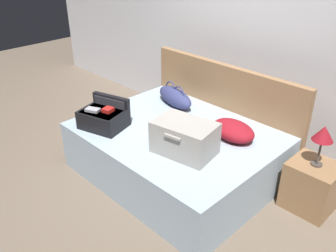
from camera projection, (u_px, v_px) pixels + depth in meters
ground_plane at (149, 189)px, 3.72m from camera, size 12.00×12.00×0.00m
back_wall at (252, 35)px, 4.12m from camera, size 8.00×0.10×2.60m
bed at (176, 153)px, 3.84m from camera, size 1.99×1.54×0.53m
headboard at (224, 108)px, 4.22m from camera, size 2.03×0.08×1.05m
hard_case_large at (185, 137)px, 3.28m from camera, size 0.61×0.46×0.31m
hard_case_medium at (104, 117)px, 3.74m from camera, size 0.53×0.46×0.30m
duffel_bag at (175, 97)px, 4.22m from camera, size 0.62×0.33×0.27m
pillow_near_headboard at (233, 130)px, 3.54m from camera, size 0.50×0.37×0.18m
nightstand at (311, 186)px, 3.37m from camera, size 0.44×0.40×0.48m
table_lamp at (323, 135)px, 3.11m from camera, size 0.19×0.19×0.40m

